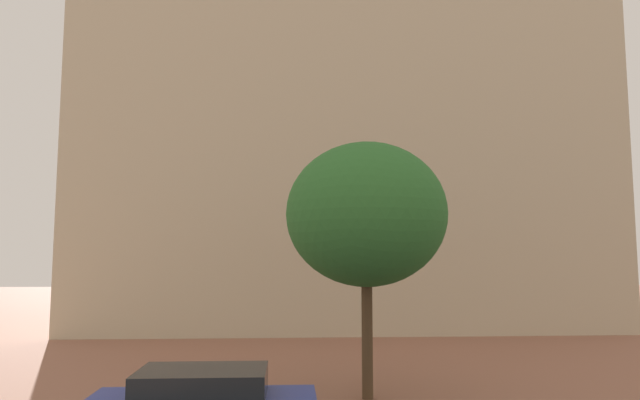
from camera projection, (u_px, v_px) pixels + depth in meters
landmark_building at (335, 124)px, 31.88m from camera, size 27.20×11.70×38.10m
tree_curb_far at (366, 215)px, 14.81m from camera, size 4.27×4.27×6.69m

